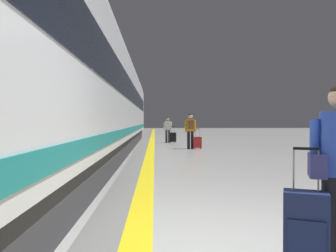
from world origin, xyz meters
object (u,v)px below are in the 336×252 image
at_px(suitcase_near, 197,142).
at_px(passenger_mid, 168,128).
at_px(suitcase_mid, 173,137).
at_px(passenger_near, 190,128).
at_px(high_speed_train, 79,84).
at_px(rolling_suitcase_foreground, 306,228).

distance_m(suitcase_near, passenger_mid, 5.00).
bearing_deg(passenger_mid, suitcase_mid, -36.70).
xyz_separation_m(passenger_near, suitcase_mid, (-0.60, 4.41, -0.67)).
bearing_deg(high_speed_train, suitcase_mid, 70.58).
relative_size(suitcase_near, suitcase_mid, 0.95).
relative_size(passenger_near, suitcase_near, 1.75).
bearing_deg(suitcase_near, passenger_mid, 104.53).
bearing_deg(rolling_suitcase_foreground, passenger_mid, 91.80).
bearing_deg(passenger_near, rolling_suitcase_foreground, -91.64).
bearing_deg(rolling_suitcase_foreground, high_speed_train, 116.40).
relative_size(high_speed_train, passenger_mid, 21.68).
bearing_deg(passenger_near, suitcase_mid, 97.82).
bearing_deg(passenger_mid, high_speed_train, -107.36).
distance_m(high_speed_train, suitcase_near, 7.27).
relative_size(high_speed_train, suitcase_near, 35.50).
xyz_separation_m(passenger_near, passenger_mid, (-0.93, 4.65, -0.09)).
height_order(suitcase_near, passenger_mid, passenger_mid).
height_order(suitcase_near, suitcase_mid, suitcase_mid).
distance_m(high_speed_train, passenger_near, 7.02).
xyz_separation_m(rolling_suitcase_foreground, passenger_mid, (-0.55, 17.65, 0.54)).
bearing_deg(suitcase_near, rolling_suitcase_foreground, -93.08).
distance_m(rolling_suitcase_foreground, suitcase_near, 12.87).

